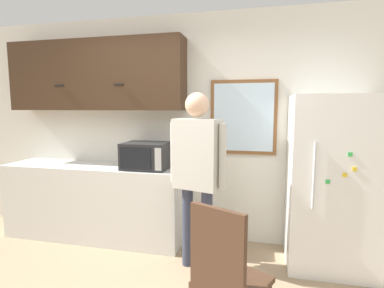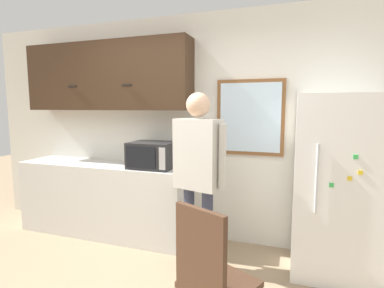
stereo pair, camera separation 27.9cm
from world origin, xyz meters
name	(u,v)px [view 1 (the left image)]	position (x,y,z in m)	size (l,w,h in m)	color
back_wall	(187,129)	(0.00, 1.85, 1.35)	(6.00, 0.06, 2.70)	silver
counter	(95,201)	(-1.09, 1.53, 0.45)	(2.22, 0.57, 0.91)	silver
upper_cabinets	(96,76)	(-1.09, 1.65, 1.99)	(2.22, 0.35, 0.83)	#3D2819
microwave	(146,156)	(-0.39, 1.49, 1.06)	(0.51, 0.42, 0.30)	#232326
person	(197,163)	(0.29, 1.10, 1.08)	(0.58, 0.33, 1.75)	#33384C
refrigerator	(331,182)	(1.59, 1.46, 0.87)	(0.82, 0.72, 1.73)	white
chair	(226,274)	(0.70, 0.12, 0.55)	(0.56, 0.56, 1.01)	#472D1E
window	(243,117)	(0.69, 1.80, 1.50)	(0.76, 0.05, 0.85)	brown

